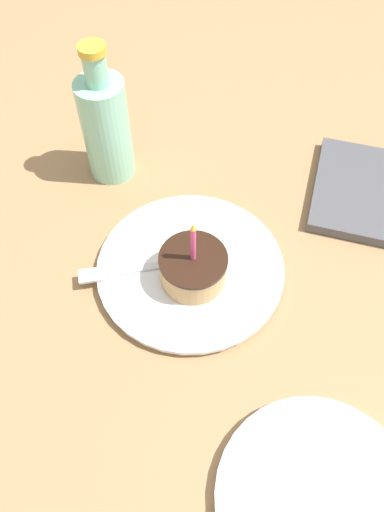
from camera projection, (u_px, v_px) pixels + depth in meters
ground_plane at (195, 266)px, 0.82m from camera, size 2.40×2.40×0.04m
plate at (192, 269)px, 0.78m from camera, size 0.29×0.29×0.02m
cake_slice at (193, 268)px, 0.74m from camera, size 0.10×0.10×0.13m
fork at (127, 270)px, 0.77m from camera, size 0.17×0.09×0.00m
bottle at (106, 126)px, 0.84m from camera, size 0.08×0.08×0.25m
side_plate at (319, 501)px, 0.59m from camera, size 0.25×0.25×0.02m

